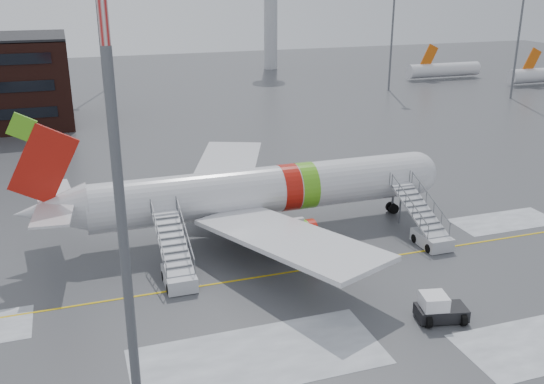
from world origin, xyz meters
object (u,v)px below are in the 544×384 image
object	(u,v)px
airliner	(253,192)
pushback_tug	(439,309)
light_mast_near	(119,193)
airstair_fwd	(427,230)
airstair_aft	(177,266)

from	to	relation	value
airliner	pushback_tug	xyz separation A→B (m)	(6.71, -16.78, -2.65)
airliner	light_mast_near	distance (m)	24.59
airstair_fwd	light_mast_near	xyz separation A→B (m)	(-24.14, -13.46, 10.46)
airstair_aft	pushback_tug	world-z (taller)	airstair_aft
airliner	airstair_aft	xyz separation A→B (m)	(-7.52, -6.54, -2.35)
airstair_fwd	light_mast_near	bearing A→B (deg)	-150.86
light_mast_near	airliner	bearing A→B (deg)	59.47
pushback_tug	airliner	bearing A→B (deg)	111.79
pushback_tug	light_mast_near	world-z (taller)	light_mast_near
airstair_aft	light_mast_near	world-z (taller)	light_mast_near
airstair_aft	pushback_tug	distance (m)	17.54
airstair_fwd	pushback_tug	xyz separation A→B (m)	(-5.64, -10.25, -0.30)
pushback_tug	light_mast_near	distance (m)	21.64
airstair_aft	pushback_tug	xyz separation A→B (m)	(14.23, -10.25, -0.30)
airstair_aft	light_mast_near	distance (m)	17.57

